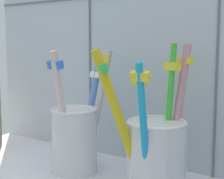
{
  "coord_description": "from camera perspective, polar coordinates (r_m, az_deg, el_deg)",
  "views": [
    {
      "loc": [
        25.86,
        -35.65,
        20.13
      ],
      "look_at": [
        0.0,
        1.88,
        14.35
      ],
      "focal_mm": 56.87,
      "sensor_mm": 36.0,
      "label": 1
    }
  ],
  "objects": [
    {
      "name": "tile_wall_back",
      "position": [
        0.54,
        6.16,
        9.7
      ],
      "size": [
        64.0,
        2.2,
        45.0
      ],
      "color": "#B2C1CC",
      "rests_on": "ground"
    },
    {
      "name": "toothbrush_cup_left",
      "position": [
        0.51,
        -5.88,
        -7.34
      ],
      "size": [
        8.15,
        10.99,
        17.48
      ],
      "color": "silver",
      "rests_on": "counter_slab"
    },
    {
      "name": "toothbrush_cup_right",
      "position": [
        0.44,
        6.98,
        -9.7
      ],
      "size": [
        9.2,
        12.27,
        18.3
      ],
      "color": "silver",
      "rests_on": "counter_slab"
    }
  ]
}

